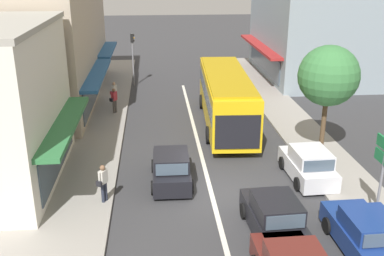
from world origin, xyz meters
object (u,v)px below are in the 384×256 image
pedestrian_with_handbag_near (114,92)px  pedestrian_browsing_midblock (103,181)px  hatchback_queue_far_back (171,168)px  traffic_light_downstreet (133,51)px  street_tree_right (329,76)px  pedestrian_far_walker (114,99)px  city_bus (226,95)px  hatchback_behind_bus_near (274,217)px  parked_hatchback_kerb_second (308,165)px  parked_sedan_kerb_front (367,236)px

pedestrian_with_handbag_near → pedestrian_browsing_midblock: same height
hatchback_queue_far_back → traffic_light_downstreet: bearing=97.5°
street_tree_right → pedestrian_far_walker: (-11.03, 7.85, -3.20)m
city_bus → hatchback_queue_far_back: 8.40m
hatchback_behind_bus_near → traffic_light_downstreet: traffic_light_downstreet is taller
street_tree_right → hatchback_behind_bus_near: bearing=-122.4°
city_bus → traffic_light_downstreet: traffic_light_downstreet is taller
city_bus → pedestrian_browsing_midblock: bearing=-125.2°
city_bus → street_tree_right: size_ratio=1.90×
hatchback_queue_far_back → hatchback_behind_bus_near: same height
hatchback_queue_far_back → hatchback_behind_bus_near: (3.56, -4.40, 0.00)m
hatchback_behind_bus_near → pedestrian_with_handbag_near: 17.56m
street_tree_right → pedestrian_far_walker: bearing=144.5°
street_tree_right → pedestrian_browsing_midblock: 11.72m
traffic_light_downstreet → parked_hatchback_kerb_second: bearing=-64.0°
traffic_light_downstreet → pedestrian_browsing_midblock: bearing=-91.7°
parked_hatchback_kerb_second → pedestrian_far_walker: pedestrian_far_walker is taller
hatchback_behind_bus_near → pedestrian_with_handbag_near: pedestrian_with_handbag_near is taller
parked_hatchback_kerb_second → traffic_light_downstreet: traffic_light_downstreet is taller
traffic_light_downstreet → hatchback_behind_bus_near: bearing=-75.0°
pedestrian_far_walker → parked_hatchback_kerb_second: bearing=-46.9°
traffic_light_downstreet → pedestrian_with_handbag_near: size_ratio=2.58×
street_tree_right → pedestrian_far_walker: size_ratio=3.54×
pedestrian_far_walker → pedestrian_browsing_midblock: bearing=-87.9°
hatchback_queue_far_back → street_tree_right: bearing=15.8°
traffic_light_downstreet → pedestrian_browsing_midblock: size_ratio=2.58×
pedestrian_with_handbag_near → hatchback_queue_far_back: bearing=-73.8°
hatchback_behind_bus_near → parked_sedan_kerb_front: 3.21m
pedestrian_far_walker → pedestrian_with_handbag_near: bearing=94.1°
parked_hatchback_kerb_second → traffic_light_downstreet: (-8.54, 17.50, 2.15)m
hatchback_queue_far_back → parked_sedan_kerb_front: (6.44, -5.81, -0.05)m
parked_sedan_kerb_front → pedestrian_browsing_midblock: size_ratio=2.60×
parked_sedan_kerb_front → city_bus: bearing=101.9°
city_bus → pedestrian_browsing_midblock: size_ratio=6.72×
hatchback_behind_bus_near → traffic_light_downstreet: size_ratio=0.90×
pedestrian_browsing_midblock → pedestrian_with_handbag_near: bearing=92.4°
traffic_light_downstreet → pedestrian_browsing_midblock: 19.12m
parked_hatchback_kerb_second → pedestrian_browsing_midblock: (-9.11, -1.52, 0.36)m
traffic_light_downstreet → pedestrian_browsing_midblock: traffic_light_downstreet is taller
city_bus → pedestrian_far_walker: (-6.92, 2.56, -0.81)m
hatchback_behind_bus_near → parked_sedan_kerb_front: size_ratio=0.89×
parked_hatchback_kerb_second → parked_sedan_kerb_front: bearing=-88.2°
pedestrian_far_walker → traffic_light_downstreet: bearing=82.1°
parked_sedan_kerb_front → pedestrian_with_handbag_near: size_ratio=2.60×
hatchback_behind_bus_near → pedestrian_browsing_midblock: size_ratio=2.32×
traffic_light_downstreet → pedestrian_with_handbag_near: bearing=-101.4°
hatchback_behind_bus_near → traffic_light_downstreet: 22.60m
parked_hatchback_kerb_second → hatchback_behind_bus_near: bearing=-122.7°
parked_sedan_kerb_front → street_tree_right: bearing=80.8°
hatchback_queue_far_back → pedestrian_browsing_midblock: (-2.84, -1.70, 0.36)m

